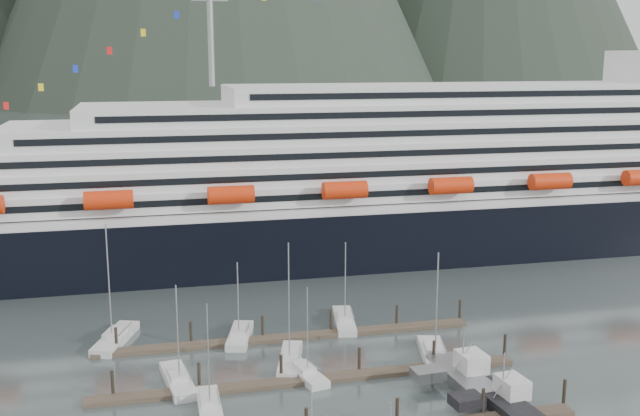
# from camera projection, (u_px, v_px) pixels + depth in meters

# --- Properties ---
(ground) EXTENTS (1600.00, 1600.00, 0.00)m
(ground) POSITION_uv_depth(u_px,v_px,m) (361.00, 389.00, 80.85)
(ground) COLOR #485454
(ground) RESTS_ON ground
(cruise_ship) EXTENTS (210.00, 30.40, 50.30)m
(cruise_ship) POSITION_uv_depth(u_px,v_px,m) (433.00, 185.00, 137.62)
(cruise_ship) COLOR black
(cruise_ship) RESTS_ON ground
(dock_mid) EXTENTS (48.18, 2.28, 3.20)m
(dock_mid) POSITION_uv_depth(u_px,v_px,m) (310.00, 379.00, 82.58)
(dock_mid) COLOR #3F3228
(dock_mid) RESTS_ON ground
(dock_far) EXTENTS (48.18, 2.28, 3.20)m
(dock_far) POSITION_uv_depth(u_px,v_px,m) (288.00, 337.00, 94.97)
(dock_far) COLOR #3F3228
(dock_far) RESTS_ON ground
(sailboat_a) EXTENTS (2.34, 7.81, 11.91)m
(sailboat_a) POSITION_uv_depth(u_px,v_px,m) (209.00, 406.00, 76.09)
(sailboat_a) COLOR #B6B6B6
(sailboat_a) RESTS_ON ground
(sailboat_b) EXTENTS (3.80, 9.85, 12.09)m
(sailboat_b) POSITION_uv_depth(u_px,v_px,m) (178.00, 381.00, 81.82)
(sailboat_b) COLOR #B6B6B6
(sailboat_b) RESTS_ON ground
(sailboat_c) EXTENTS (4.20, 8.60, 11.02)m
(sailboat_c) POSITION_uv_depth(u_px,v_px,m) (304.00, 373.00, 83.98)
(sailboat_c) COLOR #B6B6B6
(sailboat_c) RESTS_ON ground
(sailboat_d) EXTENTS (4.90, 10.25, 15.22)m
(sailboat_d) POSITION_uv_depth(u_px,v_px,m) (290.00, 360.00, 87.44)
(sailboat_d) COLOR #B6B6B6
(sailboat_d) RESTS_ON ground
(sailboat_e) EXTENTS (5.97, 10.79, 16.00)m
(sailboat_e) POSITION_uv_depth(u_px,v_px,m) (115.00, 339.00, 93.86)
(sailboat_e) COLOR #B6B6B6
(sailboat_e) RESTS_ON ground
(sailboat_f) EXTENTS (4.69, 9.20, 10.81)m
(sailboat_f) POSITION_uv_depth(u_px,v_px,m) (240.00, 336.00, 94.87)
(sailboat_f) COLOR #B6B6B6
(sailboat_f) RESTS_ON ground
(sailboat_g) EXTENTS (4.15, 10.18, 11.98)m
(sailboat_g) POSITION_uv_depth(u_px,v_px,m) (344.00, 321.00, 100.30)
(sailboat_g) COLOR #B6B6B6
(sailboat_g) RESTS_ON ground
(sailboat_h) EXTENTS (5.08, 10.17, 13.80)m
(sailboat_h) POSITION_uv_depth(u_px,v_px,m) (434.00, 355.00, 88.87)
(sailboat_h) COLOR #B6B6B6
(sailboat_h) RESTS_ON ground
(trawler_d) EXTENTS (8.35, 11.25, 6.50)m
(trawler_d) POSITION_uv_depth(u_px,v_px,m) (501.00, 400.00, 76.36)
(trawler_d) COLOR black
(trawler_d) RESTS_ON ground
(trawler_e) EXTENTS (8.56, 11.22, 7.14)m
(trawler_e) POSITION_uv_depth(u_px,v_px,m) (461.00, 375.00, 82.13)
(trawler_e) COLOR gray
(trawler_e) RESTS_ON ground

